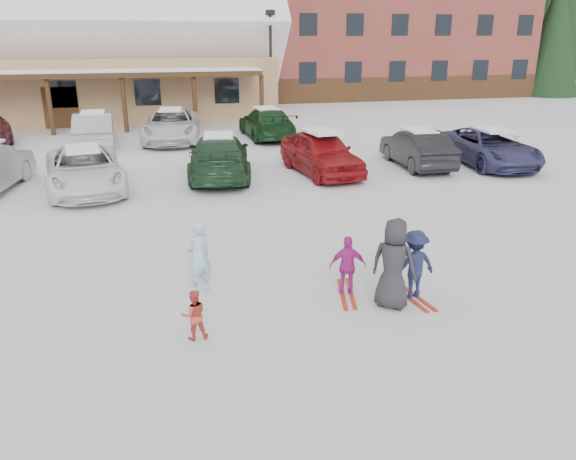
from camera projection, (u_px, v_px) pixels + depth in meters
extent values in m
plane|color=white|center=(285.00, 295.00, 11.03)|extent=(160.00, 160.00, 0.00)
cube|color=tan|center=(36.00, 87.00, 34.14)|extent=(28.00, 10.00, 3.60)
cube|color=#422814|center=(11.00, 75.00, 28.09)|extent=(25.20, 2.60, 0.25)
cube|color=white|center=(27.00, 22.00, 32.91)|extent=(29.12, 9.69, 9.69)
cube|color=brown|center=(366.00, 20.00, 47.45)|extent=(24.00, 14.00, 12.00)
cube|color=brown|center=(181.00, 39.00, 44.52)|extent=(7.00, 12.60, 9.00)
cube|color=#422814|center=(396.00, 89.00, 42.75)|extent=(24.00, 0.10, 1.80)
cylinder|color=black|center=(271.00, 69.00, 32.58)|extent=(0.16, 0.16, 5.90)
cube|color=black|center=(270.00, 12.00, 31.57)|extent=(0.50, 0.25, 0.25)
cylinder|color=black|center=(547.00, 87.00, 46.81)|extent=(0.60, 0.60, 1.32)
cone|color=black|center=(557.00, 15.00, 44.95)|extent=(4.84, 4.84, 9.90)
cylinder|color=black|center=(240.00, 83.00, 52.55)|extent=(0.60, 0.60, 1.08)
cone|color=black|center=(238.00, 31.00, 51.04)|extent=(3.96, 3.96, 8.10)
cylinder|color=black|center=(494.00, 75.00, 60.53)|extent=(0.60, 0.60, 1.38)
cone|color=black|center=(500.00, 17.00, 58.59)|extent=(5.06, 5.06, 10.35)
imported|color=#A6D0E6|center=(198.00, 257.00, 10.91)|extent=(0.66, 0.58, 1.51)
imported|color=#CF4235|center=(194.00, 315.00, 9.33)|extent=(0.45, 0.36, 0.88)
imported|color=#1A1E41|center=(414.00, 265.00, 10.74)|extent=(0.94, 0.62, 1.37)
cube|color=#B72B1A|center=(412.00, 296.00, 10.96)|extent=(0.37, 1.41, 0.03)
imported|color=#B5238D|center=(348.00, 266.00, 10.87)|extent=(0.76, 0.45, 1.22)
cube|color=#B72B1A|center=(347.00, 294.00, 11.07)|extent=(0.51, 1.41, 0.03)
imported|color=#29292B|center=(394.00, 264.00, 10.31)|extent=(1.00, 0.97, 1.73)
imported|color=white|center=(85.00, 170.00, 18.17)|extent=(3.04, 5.33, 1.40)
imported|color=#1E3F24|center=(219.00, 157.00, 19.88)|extent=(2.73, 5.41, 1.51)
imported|color=maroon|center=(321.00, 153.00, 20.40)|extent=(2.42, 4.76, 1.55)
imported|color=black|center=(417.00, 148.00, 21.54)|extent=(1.69, 4.36, 1.42)
imported|color=navy|center=(490.00, 147.00, 21.79)|extent=(2.59, 5.12, 1.39)
imported|color=#B1B1B5|center=(94.00, 130.00, 25.34)|extent=(1.85, 4.78, 1.55)
imported|color=silver|center=(171.00, 126.00, 26.54)|extent=(3.08, 5.73, 1.53)
imported|color=#143718|center=(267.00, 123.00, 27.48)|extent=(2.21, 5.09, 1.46)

